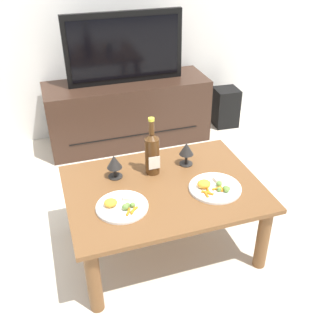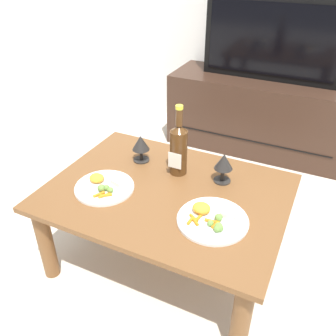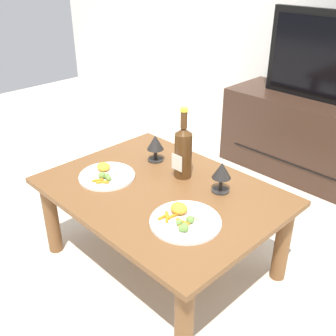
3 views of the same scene
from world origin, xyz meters
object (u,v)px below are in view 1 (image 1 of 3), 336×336
dining_table (164,197)px  tv_stand (128,112)px  goblet_left (114,163)px  floor_speaker (225,107)px  tv_screen (125,48)px  goblet_right (186,150)px  dinner_plate_left (122,206)px  dinner_plate_right (215,187)px  wine_bottle (152,152)px

dining_table → tv_stand: bearing=84.7°
tv_stand → goblet_left: goblet_left is taller
dining_table → floor_speaker: bearing=52.5°
tv_screen → goblet_right: tv_screen is taller
tv_stand → dinner_plate_left: tv_stand is taller
goblet_right → dinner_plate_right: 0.30m
dining_table → dinner_plate_left: dinner_plate_left is taller
dinner_plate_left → floor_speaker: bearing=48.5°
tv_screen → wine_bottle: size_ratio=2.72×
dinner_plate_left → dinner_plate_right: size_ratio=0.93×
dinner_plate_right → dinner_plate_left: bearing=179.9°
tv_screen → tv_stand: bearing=90.0°
goblet_left → dinner_plate_right: 0.56m
dining_table → tv_stand: (0.12, 1.33, -0.08)m
wine_bottle → goblet_right: wine_bottle is taller
tv_screen → floor_speaker: size_ratio=2.64×
tv_screen → goblet_left: (-0.35, -1.16, -0.29)m
dining_table → dinner_plate_left: (-0.25, -0.11, 0.08)m
goblet_left → dinner_plate_left: 0.30m
wine_bottle → dinner_plate_left: bearing=-132.3°
dining_table → goblet_right: bearing=41.8°
floor_speaker → wine_bottle: bearing=-127.8°
dining_table → dinner_plate_left: 0.29m
dining_table → goblet_left: bearing=142.2°
goblet_left → dinner_plate_right: size_ratio=0.49×
dining_table → tv_stand: size_ratio=0.78×
dining_table → floor_speaker: 1.72m
wine_bottle → dining_table: bearing=-84.5°
tv_screen → dinner_plate_right: size_ratio=3.28×
tv_stand → goblet_right: size_ratio=9.39×
floor_speaker → goblet_left: bearing=-133.5°
dining_table → wine_bottle: (-0.01, 0.15, 0.21)m
tv_stand → goblet_left: bearing=-106.7°
dinner_plate_left → goblet_right: bearing=32.2°
wine_bottle → dinner_plate_right: wine_bottle is taller
wine_bottle → goblet_right: bearing=5.5°
wine_bottle → goblet_right: size_ratio=2.39×
dining_table → tv_screen: size_ratio=1.13×
goblet_right → dining_table: bearing=-138.2°
dinner_plate_left → tv_stand: bearing=75.4°
tv_stand → dinner_plate_right: 1.46m
goblet_left → dinner_plate_left: goblet_left is taller
goblet_right → dinner_plate_right: bearing=-79.2°
wine_bottle → goblet_left: size_ratio=2.47×
wine_bottle → goblet_right: 0.21m
goblet_left → dining_table: bearing=-37.8°
tv_stand → wine_bottle: bearing=-96.7°
tv_stand → wine_bottle: (-0.14, -1.18, 0.29)m
dining_table → dinner_plate_right: size_ratio=3.69×
dining_table → dinner_plate_right: 0.29m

